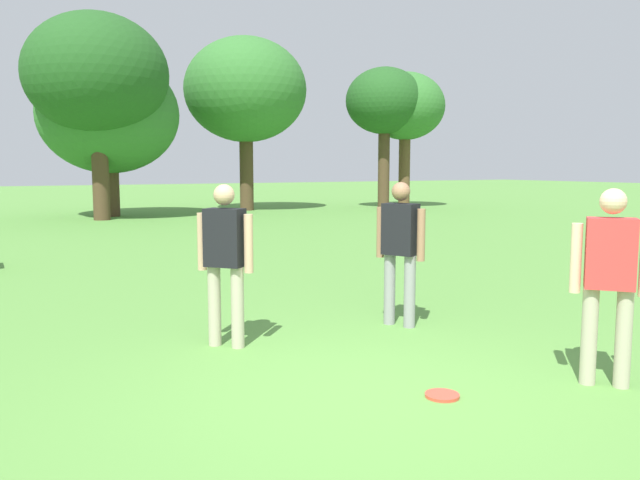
# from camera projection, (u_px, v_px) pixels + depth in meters

# --- Properties ---
(ground_plane) EXTENTS (120.00, 120.00, 0.00)m
(ground_plane) POSITION_uv_depth(u_px,v_px,m) (367.00, 396.00, 5.09)
(ground_plane) COLOR #568E3D
(person_thrower) EXTENTS (0.44, 0.47, 1.64)m
(person_thrower) POSITION_uv_depth(u_px,v_px,m) (610.00, 274.00, 5.23)
(person_thrower) COLOR #B7AD93
(person_thrower) RESTS_ON ground
(person_catcher) EXTENTS (0.44, 0.47, 1.64)m
(person_catcher) POSITION_uv_depth(u_px,v_px,m) (225.00, 254.00, 6.38)
(person_catcher) COLOR #B7AD93
(person_catcher) RESTS_ON ground
(person_bystander) EXTENTS (0.36, 0.56, 1.64)m
(person_bystander) POSITION_uv_depth(u_px,v_px,m) (400.00, 244.00, 7.23)
(person_bystander) COLOR gray
(person_bystander) RESTS_ON ground
(frisbee) EXTENTS (0.27, 0.27, 0.03)m
(frisbee) POSITION_uv_depth(u_px,v_px,m) (442.00, 395.00, 5.07)
(frisbee) COLOR #E04733
(frisbee) RESTS_ON ground
(tree_broad_center) EXTENTS (4.69, 4.69, 6.82)m
(tree_broad_center) POSITION_uv_depth(u_px,v_px,m) (97.00, 75.00, 21.10)
(tree_broad_center) COLOR #4C3823
(tree_broad_center) RESTS_ON ground
(tree_far_right) EXTENTS (4.94, 4.94, 5.75)m
(tree_far_right) POSITION_uv_depth(u_px,v_px,m) (109.00, 115.00, 22.80)
(tree_far_right) COLOR #4C3823
(tree_far_right) RESTS_ON ground
(tree_slender_mid) EXTENTS (4.94, 4.94, 6.98)m
(tree_slender_mid) POSITION_uv_depth(u_px,v_px,m) (245.00, 91.00, 25.85)
(tree_slender_mid) COLOR #4C3823
(tree_slender_mid) RESTS_ON ground
(tree_back_left) EXTENTS (3.30, 3.30, 5.97)m
(tree_back_left) POSITION_uv_depth(u_px,v_px,m) (384.00, 103.00, 27.13)
(tree_back_left) COLOR #4C3823
(tree_back_left) RESTS_ON ground
(tree_back_right) EXTENTS (3.43, 3.43, 5.85)m
(tree_back_right) POSITION_uv_depth(u_px,v_px,m) (405.00, 108.00, 27.74)
(tree_back_right) COLOR brown
(tree_back_right) RESTS_ON ground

